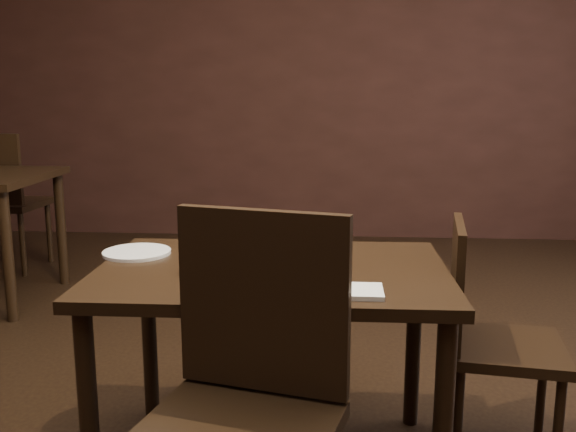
{
  "coord_description": "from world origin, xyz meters",
  "views": [
    {
      "loc": [
        0.18,
        -2.12,
        1.3
      ],
      "look_at": [
        0.04,
        -0.04,
        0.89
      ],
      "focal_mm": 40.0,
      "sensor_mm": 36.0,
      "label": 1
    }
  ],
  "objects": [
    {
      "name": "chair_side",
      "position": [
        0.73,
        0.06,
        0.46
      ],
      "size": [
        0.45,
        0.45,
        0.85
      ],
      "rotation": [
        0.0,
        0.0,
        1.42
      ],
      "color": "black",
      "rests_on": "ground"
    },
    {
      "name": "chair_far",
      "position": [
        -0.07,
        0.43,
        0.46
      ],
      "size": [
        0.41,
        0.41,
        0.83
      ],
      "rotation": [
        0.0,
        0.0,
        3.09
      ],
      "color": "black",
      "rests_on": "ground"
    },
    {
      "name": "room",
      "position": [
        0.06,
        0.03,
        1.4
      ],
      "size": [
        6.04,
        7.04,
        2.84
      ],
      "color": "black",
      "rests_on": "ground"
    },
    {
      "name": "dining_table",
      "position": [
        -0.01,
        -0.09,
        0.63
      ],
      "size": [
        1.16,
        0.78,
        0.72
      ],
      "rotation": [
        0.0,
        0.0,
        0.01
      ],
      "color": "black",
      "rests_on": "ground"
    },
    {
      "name": "parmesan_shaker",
      "position": [
        -0.16,
        -0.3,
        0.78
      ],
      "size": [
        0.07,
        0.07,
        0.11
      ],
      "color": "beige",
      "rests_on": "dining_table"
    },
    {
      "name": "pepper_flake_shaker",
      "position": [
        -0.07,
        -0.23,
        0.77
      ],
      "size": [
        0.06,
        0.06,
        0.1
      ],
      "color": "maroon",
      "rests_on": "dining_table"
    },
    {
      "name": "plate_left",
      "position": [
        -0.51,
        0.06,
        0.73
      ],
      "size": [
        0.24,
        0.24,
        0.01
      ],
      "primitive_type": "cylinder",
      "color": "white",
      "rests_on": "dining_table"
    },
    {
      "name": "packet_caddy",
      "position": [
        -0.25,
        -0.18,
        0.75
      ],
      "size": [
        0.09,
        0.09,
        0.07
      ],
      "rotation": [
        0.0,
        0.0,
        0.03
      ],
      "color": "black",
      "rests_on": "dining_table"
    },
    {
      "name": "plate_near",
      "position": [
        0.08,
        -0.34,
        0.73
      ],
      "size": [
        0.22,
        0.22,
        0.01
      ],
      "primitive_type": "cylinder",
      "color": "white",
      "rests_on": "dining_table"
    },
    {
      "name": "pizza_stand",
      "position": [
        -0.01,
        -0.06,
        0.86
      ],
      "size": [
        0.4,
        0.4,
        0.17
      ],
      "color": "silver",
      "rests_on": "dining_table"
    },
    {
      "name": "chair_near",
      "position": [
        -0.03,
        -0.65,
        0.55
      ],
      "size": [
        0.57,
        0.57,
        1.0
      ],
      "rotation": [
        0.0,
        0.0,
        -0.25
      ],
      "color": "black",
      "rests_on": "ground"
    },
    {
      "name": "serving_spatula",
      "position": [
        0.15,
        -0.17,
        0.85
      ],
      "size": [
        0.17,
        0.17,
        0.02
      ],
      "rotation": [
        0.0,
        0.0,
        -0.73
      ],
      "color": "silver",
      "rests_on": "pizza_stand"
    },
    {
      "name": "napkin_stack",
      "position": [
        0.26,
        -0.34,
        0.73
      ],
      "size": [
        0.14,
        0.14,
        0.01
      ],
      "primitive_type": "cube",
      "rotation": [
        0.0,
        0.0,
        -0.01
      ],
      "color": "silver",
      "rests_on": "dining_table"
    },
    {
      "name": "bg_chair_far",
      "position": [
        -2.16,
        2.22,
        0.55
      ],
      "size": [
        0.49,
        0.49,
        1.0
      ],
      "rotation": [
        0.0,
        0.0,
        3.08
      ],
      "color": "black",
      "rests_on": "ground"
    }
  ]
}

